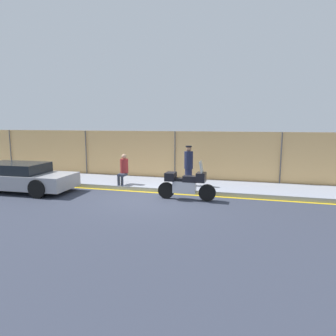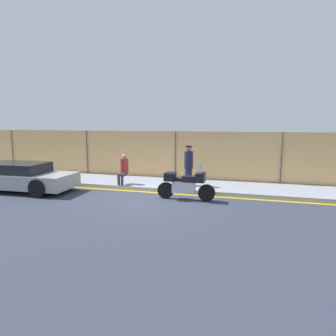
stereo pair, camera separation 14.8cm
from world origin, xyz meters
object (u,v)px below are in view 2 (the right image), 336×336
object	(u,v)px
motorcycle	(185,184)
person_seated_on_curb	(124,167)
officer_standing	(189,165)
parked_car_far_background	(21,177)

from	to	relation	value
motorcycle	person_seated_on_curb	world-z (taller)	person_seated_on_curb
motorcycle	person_seated_on_curb	distance (m)	3.33
officer_standing	person_seated_on_curb	distance (m)	2.82
motorcycle	person_seated_on_curb	bearing A→B (deg)	156.65
parked_car_far_background	person_seated_on_curb	bearing A→B (deg)	22.77
motorcycle	officer_standing	xyz separation A→B (m)	(-0.27, 1.78, 0.45)
motorcycle	parked_car_far_background	world-z (taller)	motorcycle
officer_standing	parked_car_far_background	size ratio (longest dim) A/B	0.38
officer_standing	person_seated_on_curb	xyz separation A→B (m)	(-2.78, -0.48, -0.14)
person_seated_on_curb	parked_car_far_background	bearing A→B (deg)	-155.04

